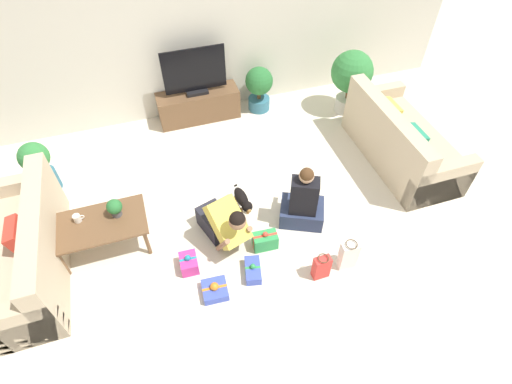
{
  "coord_description": "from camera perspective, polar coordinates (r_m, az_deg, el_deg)",
  "views": [
    {
      "loc": [
        -0.78,
        -2.83,
        3.9
      ],
      "look_at": [
        0.2,
        0.17,
        0.45
      ],
      "focal_mm": 28.0,
      "sensor_mm": 36.0,
      "label": 1
    }
  ],
  "objects": [
    {
      "name": "tv",
      "position": [
        6.11,
        -8.75,
        16.35
      ],
      "size": [
        0.92,
        0.2,
        0.71
      ],
      "color": "black",
      "rests_on": "tv_console"
    },
    {
      "name": "person_sitting",
      "position": [
        4.77,
        6.71,
        -1.61
      ],
      "size": [
        0.64,
        0.61,
        0.91
      ],
      "rotation": [
        0.0,
        0.0,
        2.7
      ],
      "color": "#283351",
      "rests_on": "ground_plane"
    },
    {
      "name": "wall_back",
      "position": [
        6.1,
        -9.64,
        21.71
      ],
      "size": [
        8.4,
        0.06,
        2.6
      ],
      "color": "beige",
      "rests_on": "ground_plane"
    },
    {
      "name": "potted_plant_back_right",
      "position": [
        6.45,
        0.44,
        14.87
      ],
      "size": [
        0.43,
        0.43,
        0.73
      ],
      "color": "#336B84",
      "rests_on": "ground_plane"
    },
    {
      "name": "gift_bag_a",
      "position": [
        4.45,
        9.33,
        -10.54
      ],
      "size": [
        0.18,
        0.12,
        0.34
      ],
      "rotation": [
        0.0,
        0.0,
        0.01
      ],
      "color": "red",
      "rests_on": "ground_plane"
    },
    {
      "name": "sofa_right",
      "position": [
        5.88,
        19.87,
        6.75
      ],
      "size": [
        0.87,
        1.86,
        0.87
      ],
      "rotation": [
        0.0,
        0.0,
        1.57
      ],
      "color": "#C6B293",
      "rests_on": "ground_plane"
    },
    {
      "name": "potted_plant_corner_left",
      "position": [
        5.74,
        -28.65,
        3.35
      ],
      "size": [
        0.37,
        0.37,
        0.75
      ],
      "color": "#336B84",
      "rests_on": "ground_plane"
    },
    {
      "name": "ground_plane",
      "position": [
        4.88,
        -1.61,
        -5.49
      ],
      "size": [
        16.0,
        16.0,
        0.0
      ],
      "primitive_type": "plane",
      "color": "beige"
    },
    {
      "name": "mug",
      "position": [
        4.78,
        -24.16,
        -3.44
      ],
      "size": [
        0.12,
        0.08,
        0.09
      ],
      "color": "silver",
      "rests_on": "coffee_table"
    },
    {
      "name": "tabletop_plant",
      "position": [
        4.63,
        -19.55,
        -2.11
      ],
      "size": [
        0.17,
        0.17,
        0.22
      ],
      "color": "#4C4C51",
      "rests_on": "coffee_table"
    },
    {
      "name": "tv_console",
      "position": [
        6.41,
        -8.18,
        12.14
      ],
      "size": [
        1.24,
        0.39,
        0.47
      ],
      "color": "brown",
      "rests_on": "ground_plane"
    },
    {
      "name": "sofa_left",
      "position": [
        4.98,
        -30.38,
        -7.69
      ],
      "size": [
        0.87,
        1.86,
        0.87
      ],
      "rotation": [
        0.0,
        0.0,
        -1.57
      ],
      "color": "#C6B293",
      "rests_on": "ground_plane"
    },
    {
      "name": "person_kneeling",
      "position": [
        4.53,
        -4.65,
        -4.37
      ],
      "size": [
        0.54,
        0.85,
        0.8
      ],
      "rotation": [
        0.0,
        0.0,
        0.31
      ],
      "color": "#23232D",
      "rests_on": "ground_plane"
    },
    {
      "name": "dog",
      "position": [
        4.91,
        -1.93,
        -1.15
      ],
      "size": [
        0.17,
        0.51,
        0.31
      ],
      "rotation": [
        0.0,
        0.0,
        0.09
      ],
      "color": "black",
      "rests_on": "ground_plane"
    },
    {
      "name": "gift_bag_b",
      "position": [
        4.55,
        13.05,
        -8.79
      ],
      "size": [
        0.2,
        0.14,
        0.41
      ],
      "rotation": [
        0.0,
        0.0,
        -0.07
      ],
      "color": "white",
      "rests_on": "ground_plane"
    },
    {
      "name": "gift_box_b",
      "position": [
        4.4,
        -5.89,
        -13.73
      ],
      "size": [
        0.28,
        0.28,
        0.18
      ],
      "rotation": [
        0.0,
        0.0,
        -0.07
      ],
      "color": "#3D51BC",
      "rests_on": "ground_plane"
    },
    {
      "name": "coffee_table",
      "position": [
        4.75,
        -21.42,
        -4.53
      ],
      "size": [
        1.02,
        0.59,
        0.45
      ],
      "color": "brown",
      "rests_on": "ground_plane"
    },
    {
      "name": "gift_box_d",
      "position": [
        4.57,
        -9.56,
        -9.98
      ],
      "size": [
        0.2,
        0.25,
        0.23
      ],
      "rotation": [
        0.0,
        0.0,
        -0.05
      ],
      "color": "#CC3389",
      "rests_on": "ground_plane"
    },
    {
      "name": "potted_plant_corner_right",
      "position": [
        6.47,
        13.47,
        15.91
      ],
      "size": [
        0.63,
        0.63,
        1.01
      ],
      "color": "beige",
      "rests_on": "ground_plane"
    },
    {
      "name": "gift_box_a",
      "position": [
        4.5,
        -0.45,
        -11.11
      ],
      "size": [
        0.23,
        0.34,
        0.17
      ],
      "rotation": [
        0.0,
        0.0,
        -0.22
      ],
      "color": "#3D51BC",
      "rests_on": "ground_plane"
    },
    {
      "name": "gift_box_c",
      "position": [
        4.67,
        1.31,
        -6.96
      ],
      "size": [
        0.29,
        0.19,
        0.26
      ],
      "rotation": [
        0.0,
        0.0,
        -0.07
      ],
      "color": "#2D934C",
      "rests_on": "ground_plane"
    }
  ]
}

